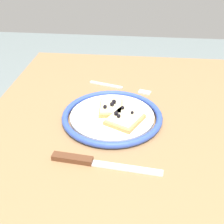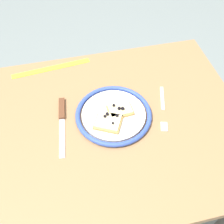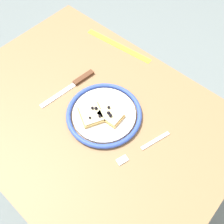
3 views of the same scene
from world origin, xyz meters
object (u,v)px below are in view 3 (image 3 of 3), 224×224
object	(u,v)px
pizza_slice_near	(110,115)
pizza_slice_far	(91,114)
measuring_tape	(118,46)
knife	(77,82)
dining_table	(91,127)
plate	(104,114)
fork	(143,148)

from	to	relation	value
pizza_slice_near	pizza_slice_far	size ratio (longest dim) A/B	0.79
pizza_slice_far	measuring_tape	size ratio (longest dim) A/B	0.35
pizza_slice_far	knife	world-z (taller)	pizza_slice_far
dining_table	plate	xyz separation A→B (m)	(-0.05, -0.03, 0.12)
plate	knife	xyz separation A→B (m)	(0.17, -0.04, -0.00)
pizza_slice_far	measuring_tape	distance (m)	0.36
dining_table	pizza_slice_near	bearing A→B (deg)	-156.70
dining_table	measuring_tape	distance (m)	0.36
pizza_slice_far	measuring_tape	world-z (taller)	pizza_slice_far
dining_table	measuring_tape	xyz separation A→B (m)	(0.14, -0.32, 0.11)
pizza_slice_near	knife	distance (m)	0.20
dining_table	pizza_slice_far	bearing A→B (deg)	161.02
pizza_slice_near	pizza_slice_far	bearing A→B (deg)	38.46
pizza_slice_near	fork	size ratio (longest dim) A/B	0.45
pizza_slice_near	measuring_tape	distance (m)	0.36
knife	fork	distance (m)	0.35
pizza_slice_far	knife	xyz separation A→B (m)	(0.15, -0.07, -0.02)
pizza_slice_near	knife	bearing A→B (deg)	-8.84
dining_table	knife	distance (m)	0.18
pizza_slice_far	measuring_tape	xyz separation A→B (m)	(0.16, -0.33, -0.02)
plate	measuring_tape	world-z (taller)	plate
knife	pizza_slice_far	bearing A→B (deg)	154.37
dining_table	plate	bearing A→B (deg)	-152.04
fork	pizza_slice_near	bearing A→B (deg)	-4.37
plate	pizza_slice_far	xyz separation A→B (m)	(0.03, 0.03, 0.01)
plate	pizza_slice_far	distance (m)	0.05
plate	fork	distance (m)	0.18
plate	fork	size ratio (longest dim) A/B	1.33
pizza_slice_far	measuring_tape	bearing A→B (deg)	-63.54
plate	pizza_slice_far	bearing A→B (deg)	52.67
pizza_slice_near	fork	distance (m)	0.16
measuring_tape	pizza_slice_near	bearing A→B (deg)	120.84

